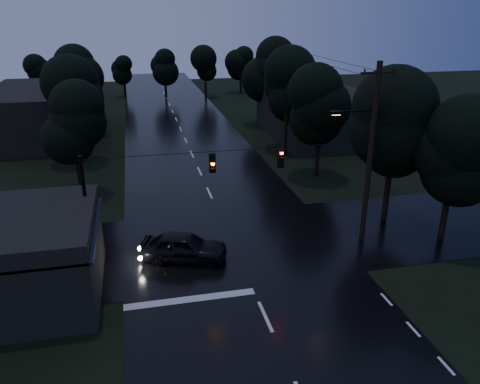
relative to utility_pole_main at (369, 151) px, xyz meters
name	(u,v)px	position (x,y,z in m)	size (l,w,h in m)	color
main_road	(192,154)	(-7.41, 19.00, -5.26)	(12.00, 120.00, 0.02)	black
cross_street	(232,243)	(-7.41, 1.00, -5.26)	(60.00, 9.00, 0.02)	black
building_far_right	(320,115)	(6.59, 23.00, -3.06)	(10.00, 14.00, 4.40)	black
building_far_left	(44,113)	(-21.41, 29.00, -2.76)	(10.00, 16.00, 5.00)	black
utility_pole_main	(369,151)	(0.00, 0.00, 0.00)	(3.50, 0.30, 10.00)	black
utility_pole_far	(286,113)	(0.89, 17.00, -1.38)	(2.00, 0.30, 7.50)	black
anchor_pole_left	(87,214)	(-14.91, 0.00, -2.26)	(0.18, 0.18, 6.00)	black
span_signals	(246,160)	(-6.85, -0.01, -0.01)	(15.00, 0.37, 1.12)	black
tree_corner_near	(395,127)	(2.59, 2.00, 0.74)	(4.48, 4.48, 9.44)	black
tree_corner_far	(456,151)	(4.59, -1.00, -0.02)	(3.92, 3.92, 8.26)	black
tree_left_a	(73,122)	(-16.41, 11.00, -0.02)	(3.92, 3.92, 8.26)	black
tree_left_b	(75,97)	(-17.01, 19.00, 0.36)	(4.20, 4.20, 8.85)	black
tree_left_c	(78,77)	(-17.61, 29.00, 0.74)	(4.48, 4.48, 9.44)	black
tree_right_a	(321,106)	(1.59, 11.00, 0.36)	(4.20, 4.20, 8.85)	black
tree_right_b	(294,85)	(2.19, 19.00, 0.74)	(4.48, 4.48, 9.44)	black
tree_right_c	(270,68)	(2.79, 29.00, 1.11)	(4.76, 4.76, 10.03)	black
car	(184,247)	(-10.26, -0.25, -4.49)	(1.81, 4.50, 1.53)	black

